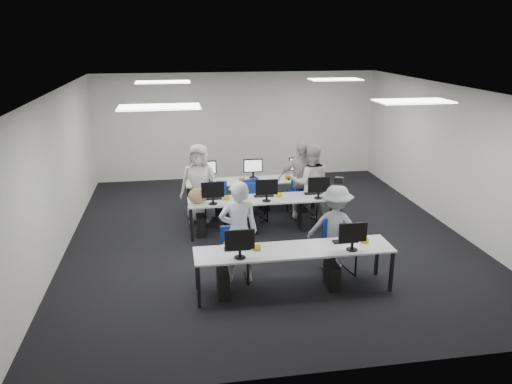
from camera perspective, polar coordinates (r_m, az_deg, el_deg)
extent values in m
plane|color=black|center=(10.49, 1.20, -4.86)|extent=(9.00, 9.00, 0.00)
plane|color=white|center=(9.74, 1.32, 11.66)|extent=(9.00, 9.00, 0.00)
cube|color=silver|center=(14.36, -2.07, 7.57)|extent=(8.00, 0.02, 3.00)
cube|color=silver|center=(5.90, 9.39, -7.90)|extent=(8.00, 0.02, 3.00)
cube|color=silver|center=(10.09, -21.69, 1.94)|extent=(0.02, 9.00, 3.00)
cube|color=silver|center=(11.43, 21.43, 3.70)|extent=(0.02, 9.00, 3.00)
cube|color=white|center=(7.59, -10.99, 9.52)|extent=(1.20, 0.60, 0.02)
cube|color=white|center=(8.49, 17.54, 9.87)|extent=(1.20, 0.60, 0.02)
cube|color=white|center=(11.57, -10.60, 12.26)|extent=(1.20, 0.60, 0.02)
cube|color=white|center=(12.17, 9.04, 12.59)|extent=(1.20, 0.60, 0.02)
cube|color=silver|center=(8.05, 4.38, -6.62)|extent=(3.20, 0.70, 0.03)
cube|color=black|center=(7.75, -6.56, -10.73)|extent=(0.05, 0.05, 0.70)
cube|color=black|center=(8.28, -6.79, -8.77)|extent=(0.05, 0.05, 0.70)
cube|color=black|center=(8.44, 15.22, -8.79)|extent=(0.05, 0.05, 0.70)
cube|color=black|center=(8.93, 13.65, -7.13)|extent=(0.05, 0.05, 0.70)
cube|color=silver|center=(10.42, 1.03, -0.81)|extent=(3.20, 0.70, 0.03)
cube|color=black|center=(10.11, -7.36, -3.76)|extent=(0.05, 0.05, 0.70)
cube|color=black|center=(10.67, -7.50, -2.59)|extent=(0.05, 0.05, 0.70)
cube|color=black|center=(10.65, 9.55, -2.74)|extent=(0.05, 0.05, 0.70)
cube|color=black|center=(11.18, 8.58, -1.68)|extent=(0.05, 0.05, 0.70)
cube|color=silver|center=(11.74, -0.20, 1.33)|extent=(3.20, 0.70, 0.03)
cube|color=black|center=(11.43, -7.65, -1.22)|extent=(0.05, 0.05, 0.70)
cube|color=black|center=(12.00, -7.76, -0.30)|extent=(0.05, 0.05, 0.70)
cube|color=black|center=(11.90, 7.42, -0.43)|extent=(0.05, 0.05, 0.70)
cube|color=black|center=(12.45, 6.64, 0.42)|extent=(0.05, 0.05, 0.70)
cube|color=#0E52B6|center=(7.61, -1.87, -5.48)|extent=(0.46, 0.04, 0.32)
cube|color=black|center=(8.02, -2.16, -6.49)|extent=(0.42, 0.14, 0.02)
ellipsoid|color=black|center=(8.05, -0.03, -6.30)|extent=(0.07, 0.10, 0.04)
cube|color=black|center=(8.10, -3.77, -10.43)|extent=(0.18, 0.40, 0.42)
cube|color=white|center=(8.02, 11.02, -4.56)|extent=(0.46, 0.04, 0.32)
cube|color=black|center=(8.41, 10.16, -5.57)|extent=(0.42, 0.14, 0.02)
ellipsoid|color=black|center=(8.51, 12.08, -5.36)|extent=(0.07, 0.10, 0.04)
cube|color=black|center=(8.44, 8.65, -9.39)|extent=(0.18, 0.40, 0.42)
cube|color=white|center=(10.02, -4.97, 0.25)|extent=(0.46, 0.04, 0.32)
cube|color=black|center=(10.41, -5.07, -0.75)|extent=(0.42, 0.14, 0.02)
ellipsoid|color=black|center=(10.44, -3.43, -0.62)|extent=(0.07, 0.10, 0.04)
cube|color=black|center=(10.45, -6.30, -3.82)|extent=(0.18, 0.40, 0.42)
cube|color=white|center=(10.16, 1.22, 0.55)|extent=(0.46, 0.04, 0.32)
cube|color=black|center=(10.54, 0.89, -0.44)|extent=(0.42, 0.14, 0.02)
ellipsoid|color=black|center=(10.60, 2.49, -0.32)|extent=(0.07, 0.10, 0.04)
cube|color=black|center=(10.55, -0.32, -3.48)|extent=(0.18, 0.40, 0.42)
cube|color=white|center=(10.41, 7.19, 0.84)|extent=(0.46, 0.04, 0.32)
cube|color=black|center=(10.79, 6.65, -0.14)|extent=(0.42, 0.14, 0.02)
ellipsoid|color=black|center=(10.87, 8.18, -0.02)|extent=(0.07, 0.10, 0.04)
cube|color=black|center=(10.77, 5.47, -3.12)|extent=(0.18, 0.40, 0.42)
cube|color=white|center=(11.71, -5.67, 2.80)|extent=(0.46, 0.04, 0.32)
cube|color=black|center=(11.48, -5.52, 1.00)|extent=(0.42, 0.14, 0.02)
ellipsoid|color=black|center=(11.46, -7.01, 0.97)|extent=(0.07, 0.10, 0.04)
cube|color=black|center=(11.79, -4.28, -1.22)|extent=(0.18, 0.40, 0.42)
cube|color=white|center=(11.83, -0.34, 3.04)|extent=(0.46, 0.04, 0.32)
cube|color=black|center=(11.60, -0.09, 1.26)|extent=(0.42, 0.14, 0.02)
ellipsoid|color=black|center=(11.55, -1.56, 1.23)|extent=(0.07, 0.10, 0.04)
cube|color=black|center=(11.93, 0.99, -0.94)|extent=(0.18, 0.40, 0.42)
cube|color=white|center=(12.04, 4.84, 3.24)|extent=(0.46, 0.04, 0.32)
cube|color=black|center=(11.82, 5.18, 1.50)|extent=(0.42, 0.14, 0.02)
ellipsoid|color=black|center=(11.75, 3.77, 1.47)|extent=(0.07, 0.10, 0.04)
cube|color=black|center=(12.17, 6.09, -0.67)|extent=(0.18, 0.40, 0.42)
cube|color=navy|center=(8.46, -2.50, -7.17)|extent=(0.45, 0.43, 0.06)
cube|color=navy|center=(8.54, -2.67, -5.00)|extent=(0.43, 0.06, 0.37)
cube|color=navy|center=(8.81, 9.48, -6.22)|extent=(0.54, 0.52, 0.06)
cube|color=navy|center=(8.88, 8.91, -4.09)|extent=(0.45, 0.13, 0.38)
cube|color=navy|center=(10.92, -4.56, -1.33)|extent=(0.53, 0.52, 0.06)
cube|color=navy|center=(11.03, -4.47, 0.34)|extent=(0.43, 0.14, 0.37)
cube|color=navy|center=(11.09, -0.18, -0.99)|extent=(0.57, 0.56, 0.06)
cube|color=navy|center=(11.18, -0.71, 0.58)|extent=(0.42, 0.20, 0.37)
cube|color=navy|center=(11.20, 5.52, -0.86)|extent=(0.54, 0.53, 0.06)
cube|color=navy|center=(11.30, 5.06, 0.73)|extent=(0.43, 0.15, 0.37)
cube|color=navy|center=(11.24, -5.63, -1.03)|extent=(0.46, 0.44, 0.06)
cube|color=navy|center=(10.99, -5.48, -0.13)|extent=(0.40, 0.10, 0.34)
cube|color=navy|center=(11.20, -0.15, -0.83)|extent=(0.56, 0.55, 0.06)
cube|color=navy|center=(10.93, -0.34, 0.14)|extent=(0.42, 0.19, 0.36)
cube|color=navy|center=(11.57, 5.10, -0.09)|extent=(0.57, 0.55, 0.07)
cube|color=navy|center=(11.30, 5.63, 0.97)|extent=(0.46, 0.15, 0.39)
ellipsoid|color=olive|center=(10.14, -6.67, -0.42)|extent=(0.41, 0.28, 0.32)
imported|color=beige|center=(8.28, -2.00, -4.59)|extent=(0.66, 0.45, 1.77)
imported|color=beige|center=(11.10, 6.27, 1.06)|extent=(0.94, 0.79, 1.73)
imported|color=beige|center=(11.02, -6.47, 0.98)|extent=(0.98, 0.77, 1.75)
imported|color=beige|center=(11.24, 5.12, 1.38)|extent=(1.08, 0.56, 1.76)
imported|color=slate|center=(8.89, 9.08, -4.02)|extent=(1.14, 0.92, 1.53)
cube|color=black|center=(8.80, 9.46, 1.35)|extent=(0.20, 0.22, 0.10)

